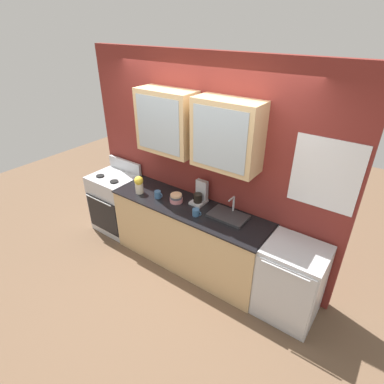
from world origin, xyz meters
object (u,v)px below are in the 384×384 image
at_px(cup_near_bowls, 158,194).
at_px(cup_near_sink, 196,212).
at_px(coffee_maker, 200,195).
at_px(stove_range, 116,203).
at_px(bowl_stack, 176,198).
at_px(vase, 139,184).
at_px(dishwasher, 290,282).
at_px(sink_faucet, 228,215).

bearing_deg(cup_near_bowls, cup_near_sink, -4.00).
relative_size(cup_near_sink, coffee_maker, 0.41).
distance_m(stove_range, bowl_stack, 1.30).
distance_m(stove_range, cup_near_bowls, 1.07).
height_order(bowl_stack, coffee_maker, coffee_maker).
relative_size(bowl_stack, vase, 0.69).
height_order(stove_range, cup_near_bowls, stove_range).
distance_m(bowl_stack, cup_near_bowls, 0.26).
distance_m(bowl_stack, dishwasher, 1.64).
bearing_deg(cup_near_bowls, coffee_maker, 24.93).
bearing_deg(cup_near_bowls, sink_faucet, 9.14).
height_order(vase, cup_near_bowls, vase).
height_order(stove_range, cup_near_sink, stove_range).
bearing_deg(stove_range, cup_near_sink, -3.96).
height_order(cup_near_bowls, dishwasher, cup_near_bowls).
height_order(sink_faucet, vase, vase).
xyz_separation_m(cup_near_sink, coffee_maker, (-0.14, 0.28, 0.06)).
height_order(sink_faucet, dishwasher, sink_faucet).
xyz_separation_m(stove_range, vase, (0.66, -0.11, 0.58)).
xyz_separation_m(sink_faucet, bowl_stack, (-0.71, -0.08, 0.03)).
bearing_deg(coffee_maker, bowl_stack, -146.89).
height_order(bowl_stack, dishwasher, bowl_stack).
relative_size(bowl_stack, dishwasher, 0.18).
bearing_deg(stove_range, coffee_maker, 6.58).
bearing_deg(dishwasher, cup_near_bowls, -178.07).
relative_size(stove_range, sink_faucet, 2.42).
relative_size(stove_range, cup_near_bowls, 8.85).
distance_m(vase, coffee_maker, 0.83).
bearing_deg(sink_faucet, cup_near_bowls, -170.86).
relative_size(stove_range, cup_near_sink, 9.10).
bearing_deg(cup_near_sink, coffee_maker, 116.34).
relative_size(bowl_stack, cup_near_bowls, 1.35).
distance_m(sink_faucet, vase, 1.27).
relative_size(sink_faucet, coffee_maker, 1.55).
bearing_deg(vase, sink_faucet, 8.97).
xyz_separation_m(vase, cup_near_bowls, (0.29, 0.04, -0.08)).
height_order(cup_near_sink, cup_near_bowls, cup_near_bowls).
bearing_deg(cup_near_bowls, stove_range, 176.06).
bearing_deg(dishwasher, bowl_stack, 179.67).
distance_m(vase, cup_near_bowls, 0.30).
xyz_separation_m(sink_faucet, vase, (-1.25, -0.20, 0.11)).
bearing_deg(vase, coffee_maker, 19.27).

